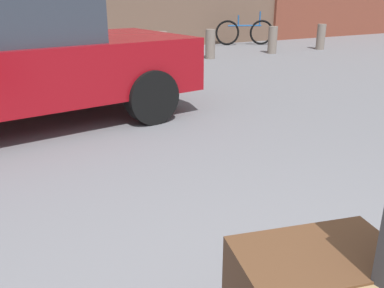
# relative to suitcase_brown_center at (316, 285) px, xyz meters

# --- Properties ---
(suitcase_brown_center) EXTENTS (0.66, 0.50, 0.27)m
(suitcase_brown_center) POSITION_rel_suitcase_brown_center_xyz_m (0.00, 0.00, 0.00)
(suitcase_brown_center) COLOR #51331E
(suitcase_brown_center) RESTS_ON luggage_cart
(bicycle_leaning) EXTENTS (1.66, 0.70, 0.96)m
(bicycle_leaning) POSITION_rel_suitcase_brown_center_xyz_m (6.44, 9.43, -0.10)
(bicycle_leaning) COLOR black
(bicycle_leaning) RESTS_ON ground_plane
(bollard_kerb_near) EXTENTS (0.23, 0.23, 0.68)m
(bollard_kerb_near) POSITION_rel_suitcase_brown_center_xyz_m (2.89, 7.58, -0.14)
(bollard_kerb_near) COLOR #72665B
(bollard_kerb_near) RESTS_ON ground_plane
(bollard_kerb_mid) EXTENTS (0.23, 0.23, 0.68)m
(bollard_kerb_mid) POSITION_rel_suitcase_brown_center_xyz_m (4.13, 7.58, -0.14)
(bollard_kerb_mid) COLOR #72665B
(bollard_kerb_mid) RESTS_ON ground_plane
(bollard_kerb_far) EXTENTS (0.23, 0.23, 0.68)m
(bollard_kerb_far) POSITION_rel_suitcase_brown_center_xyz_m (5.99, 7.58, -0.14)
(bollard_kerb_far) COLOR #72665B
(bollard_kerb_far) RESTS_ON ground_plane
(bollard_corner) EXTENTS (0.23, 0.23, 0.68)m
(bollard_corner) POSITION_rel_suitcase_brown_center_xyz_m (7.68, 7.58, -0.14)
(bollard_corner) COLOR #72665B
(bollard_corner) RESTS_ON ground_plane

